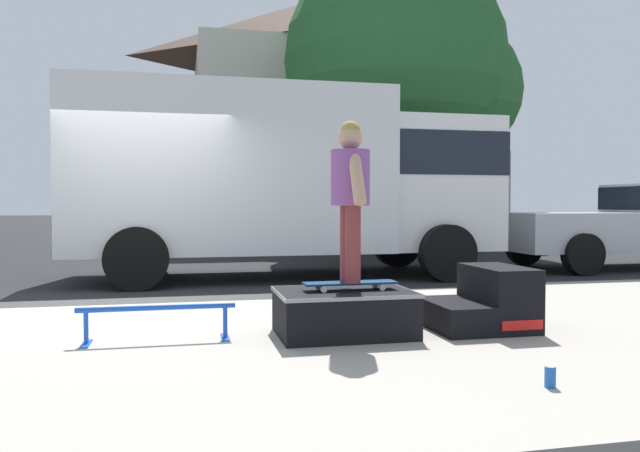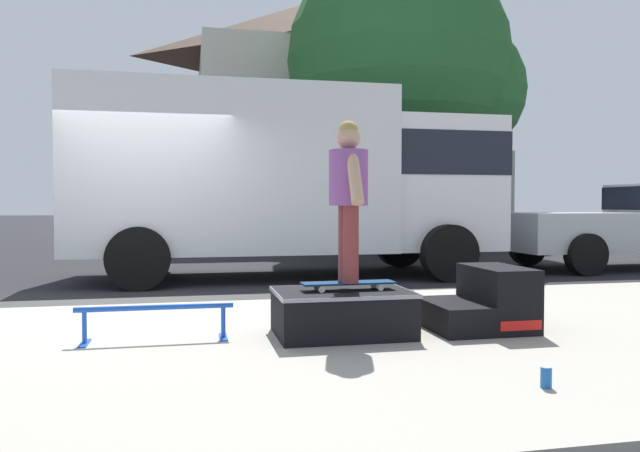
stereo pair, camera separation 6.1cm
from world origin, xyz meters
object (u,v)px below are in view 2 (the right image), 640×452
at_px(skater_kid, 348,187).
at_px(skateboard, 348,283).
at_px(grind_rail, 155,315).
at_px(soda_can, 546,377).
at_px(box_truck, 291,175).
at_px(kicker_ramp, 484,303).
at_px(skate_box, 342,311).
at_px(street_tree_main, 410,68).

bearing_deg(skater_kid, skateboard, 0.00).
relative_size(grind_rail, skateboard, 1.56).
distance_m(soda_can, box_truck, 7.06).
distance_m(kicker_ramp, box_truck, 5.44).
relative_size(skateboard, soda_can, 6.23).
relative_size(skate_box, street_tree_main, 0.15).
height_order(soda_can, street_tree_main, street_tree_main).
distance_m(kicker_ramp, street_tree_main, 10.92).
relative_size(skateboard, skater_kid, 0.59).
bearing_deg(street_tree_main, kicker_ramp, -106.64).
bearing_deg(skateboard, grind_rail, 176.31).
xyz_separation_m(grind_rail, soda_can, (2.33, -1.77, -0.15)).
height_order(skateboard, soda_can, skateboard).
bearing_deg(skate_box, box_truck, 85.35).
bearing_deg(street_tree_main, skateboard, -113.06).
relative_size(soda_can, street_tree_main, 0.02).
distance_m(grind_rail, street_tree_main, 11.89).
xyz_separation_m(skate_box, skateboard, (0.05, -0.01, 0.23)).
height_order(kicker_ramp, street_tree_main, street_tree_main).
bearing_deg(kicker_ramp, box_truck, 99.32).
distance_m(grind_rail, skateboard, 1.57).
bearing_deg(box_truck, grind_rail, -110.68).
distance_m(skateboard, soda_can, 1.88).
distance_m(skateboard, skater_kid, 0.80).
relative_size(skate_box, grind_rail, 0.91).
xyz_separation_m(soda_can, street_tree_main, (3.33, 11.30, 4.44)).
relative_size(skateboard, street_tree_main, 0.10).
bearing_deg(skate_box, kicker_ramp, -0.02).
xyz_separation_m(skater_kid, soda_can, (0.77, -1.67, -1.16)).
distance_m(kicker_ramp, soda_can, 1.75).
bearing_deg(kicker_ramp, skater_kid, -179.64).
height_order(skate_box, kicker_ramp, kicker_ramp).
distance_m(kicker_ramp, skateboard, 1.24).
xyz_separation_m(skateboard, skater_kid, (0.00, 0.00, 0.80)).
xyz_separation_m(kicker_ramp, grind_rail, (-2.78, 0.09, -0.01)).
bearing_deg(soda_can, grind_rail, 142.69).
relative_size(skater_kid, soda_can, 10.57).
relative_size(grind_rail, soda_can, 9.73).
bearing_deg(skateboard, skater_kid, 0.00).
distance_m(skater_kid, soda_can, 2.18).
bearing_deg(grind_rail, soda_can, -37.31).
distance_m(skate_box, soda_can, 1.87).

